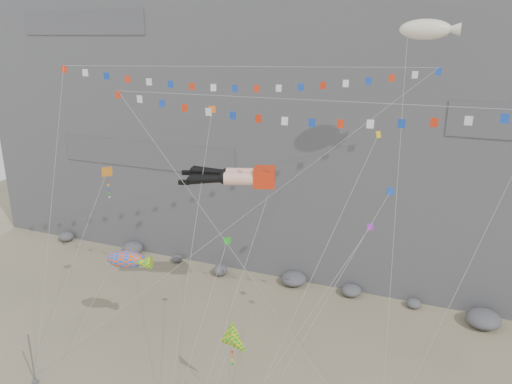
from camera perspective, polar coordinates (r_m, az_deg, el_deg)
cliff at (r=61.10m, az=9.51°, el=17.54°), size 80.00×28.00×50.00m
talus_boulders at (r=52.58m, az=4.34°, el=-9.91°), size 60.00×3.00×1.20m
anchor_pole_left at (r=42.04m, az=-24.24°, el=-16.99°), size 0.12×0.12×4.13m
legs_kite at (r=38.76m, az=-2.08°, el=1.79°), size 7.68×17.36×21.41m
flag_banner_upper at (r=39.85m, az=-1.22°, el=14.09°), size 27.93×17.72×28.58m
flag_banner_lower at (r=33.06m, az=4.92°, el=10.45°), size 28.17×6.23×23.30m
harlequin_kite at (r=39.96m, az=-16.71°, el=2.10°), size 4.42×7.61×16.53m
fish_windsock at (r=40.04m, az=-14.62°, el=-7.46°), size 6.17×5.37×10.04m
delta_kite at (r=33.40m, az=-2.79°, el=-16.49°), size 2.57×5.09×8.15m
blimp_windsock at (r=39.55m, az=18.78°, el=17.11°), size 4.48×14.30×28.50m
small_kite_a at (r=40.62m, az=-5.12°, el=8.81°), size 3.86×14.71×23.84m
small_kite_b at (r=34.51m, az=12.52°, el=-4.51°), size 7.42×10.89×17.49m
small_kite_c at (r=36.64m, az=-3.42°, el=-5.96°), size 1.11×11.58×15.08m
small_kite_d at (r=36.81m, az=13.46°, el=5.63°), size 6.10×14.63×23.41m
small_kite_e at (r=33.12m, az=14.76°, el=-0.55°), size 7.45×9.70×18.94m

